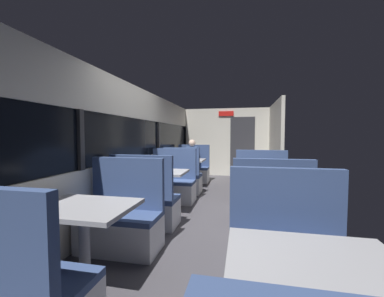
{
  "coord_description": "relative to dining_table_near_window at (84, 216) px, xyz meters",
  "views": [
    {
      "loc": [
        0.52,
        -3.97,
        1.38
      ],
      "look_at": [
        -0.59,
        1.31,
        1.08
      ],
      "focal_mm": 22.14,
      "sensor_mm": 36.0,
      "label": 1
    }
  ],
  "objects": [
    {
      "name": "carriage_aisle_panel_right",
      "position": [
        2.34,
        5.09,
        0.51
      ],
      "size": [
        0.08,
        2.4,
        2.3
      ],
      "primitive_type": "cube",
      "color": "beige",
      "rests_on": "ground_plane"
    },
    {
      "name": "ground_plane",
      "position": [
        0.89,
        2.09,
        -0.65
      ],
      "size": [
        3.3,
        9.2,
        0.02
      ],
      "primitive_type": "cube",
      "color": "#423F44"
    },
    {
      "name": "bench_far_window_facing_end",
      "position": [
        0.0,
        3.58,
        -0.31
      ],
      "size": [
        0.95,
        0.5,
        1.1
      ],
      "color": "silver",
      "rests_on": "ground_plane"
    },
    {
      "name": "bench_mid_window_facing_end",
      "position": [
        0.0,
        1.44,
        -0.31
      ],
      "size": [
        0.95,
        0.5,
        1.1
      ],
      "color": "silver",
      "rests_on": "ground_plane"
    },
    {
      "name": "dining_table_rear_aisle",
      "position": [
        1.79,
        1.94,
        0.0
      ],
      "size": [
        0.9,
        0.7,
        0.74
      ],
      "color": "#9E9EA3",
      "rests_on": "ground_plane"
    },
    {
      "name": "seated_passenger",
      "position": [
        0.0,
        4.91,
        -0.1
      ],
      "size": [
        0.47,
        0.55,
        1.26
      ],
      "color": "#26262D",
      "rests_on": "ground_plane"
    },
    {
      "name": "dining_table_far_window",
      "position": [
        0.0,
        4.28,
        0.0
      ],
      "size": [
        0.9,
        0.7,
        0.74
      ],
      "color": "#9E9EA3",
      "rests_on": "ground_plane"
    },
    {
      "name": "bench_rear_aisle_facing_end",
      "position": [
        1.79,
        1.24,
        -0.31
      ],
      "size": [
        0.95,
        0.5,
        1.1
      ],
      "color": "silver",
      "rests_on": "ground_plane"
    },
    {
      "name": "bench_far_window_facing_entry",
      "position": [
        0.0,
        4.98,
        -0.31
      ],
      "size": [
        0.95,
        0.5,
        1.1
      ],
      "color": "silver",
      "rests_on": "ground_plane"
    },
    {
      "name": "bench_front_aisle_facing_entry",
      "position": [
        1.79,
        0.1,
        -0.31
      ],
      "size": [
        0.95,
        0.5,
        1.1
      ],
      "color": "silver",
      "rests_on": "ground_plane"
    },
    {
      "name": "bench_mid_window_facing_entry",
      "position": [
        0.0,
        2.84,
        -0.31
      ],
      "size": [
        0.95,
        0.5,
        1.1
      ],
      "color": "silver",
      "rests_on": "ground_plane"
    },
    {
      "name": "dining_table_near_window",
      "position": [
        0.0,
        0.0,
        0.0
      ],
      "size": [
        0.9,
        0.7,
        0.74
      ],
      "color": "#9E9EA3",
      "rests_on": "ground_plane"
    },
    {
      "name": "carriage_window_panel_left",
      "position": [
        -0.56,
        2.09,
        0.47
      ],
      "size": [
        0.09,
        8.48,
        2.3
      ],
      "color": "beige",
      "rests_on": "ground_plane"
    },
    {
      "name": "carriage_end_bulkhead",
      "position": [
        0.95,
        6.28,
        0.5
      ],
      "size": [
        2.9,
        0.11,
        2.3
      ],
      "color": "beige",
      "rests_on": "ground_plane"
    },
    {
      "name": "bench_near_window_facing_entry",
      "position": [
        0.0,
        0.7,
        -0.31
      ],
      "size": [
        0.95,
        0.5,
        1.1
      ],
      "color": "silver",
      "rests_on": "ground_plane"
    },
    {
      "name": "dining_table_mid_window",
      "position": [
        0.0,
        2.14,
        0.0
      ],
      "size": [
        0.9,
        0.7,
        0.74
      ],
      "color": "#9E9EA3",
      "rests_on": "ground_plane"
    },
    {
      "name": "dining_table_front_aisle",
      "position": [
        1.79,
        -0.6,
        0.0
      ],
      "size": [
        0.9,
        0.7,
        0.74
      ],
      "color": "#9E9EA3",
      "rests_on": "ground_plane"
    },
    {
      "name": "bench_rear_aisle_facing_entry",
      "position": [
        1.79,
        2.64,
        -0.31
      ],
      "size": [
        0.95,
        0.5,
        1.1
      ],
      "color": "silver",
      "rests_on": "ground_plane"
    }
  ]
}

